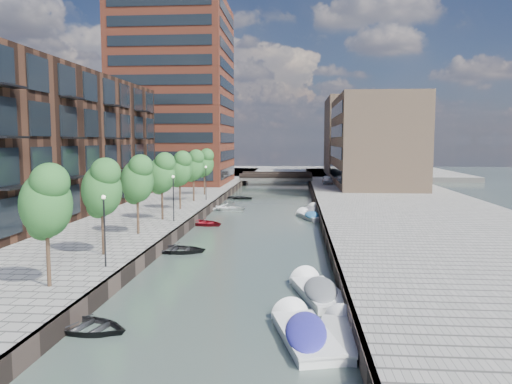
# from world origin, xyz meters

# --- Properties ---
(water) EXTENTS (300.00, 300.00, 0.00)m
(water) POSITION_xyz_m (0.00, 40.00, 0.00)
(water) COLOR #38473F
(water) RESTS_ON ground
(quay_right) EXTENTS (20.00, 140.00, 1.00)m
(quay_right) POSITION_xyz_m (16.00, 40.00, 0.50)
(quay_right) COLOR gray
(quay_right) RESTS_ON ground
(quay_wall_left) EXTENTS (0.25, 140.00, 1.00)m
(quay_wall_left) POSITION_xyz_m (-6.10, 40.00, 0.50)
(quay_wall_left) COLOR #332823
(quay_wall_left) RESTS_ON ground
(quay_wall_right) EXTENTS (0.25, 140.00, 1.00)m
(quay_wall_right) POSITION_xyz_m (6.10, 40.00, 0.50)
(quay_wall_right) COLOR #332823
(quay_wall_right) RESTS_ON ground
(far_closure) EXTENTS (80.00, 40.00, 1.00)m
(far_closure) POSITION_xyz_m (0.00, 100.00, 0.50)
(far_closure) COLOR gray
(far_closure) RESTS_ON ground
(apartment_block) EXTENTS (8.00, 38.00, 14.00)m
(apartment_block) POSITION_xyz_m (-20.00, 30.00, 8.00)
(apartment_block) COLOR black
(apartment_block) RESTS_ON quay_left
(tower) EXTENTS (18.00, 18.00, 30.00)m
(tower) POSITION_xyz_m (-17.00, 65.00, 16.00)
(tower) COLOR brown
(tower) RESTS_ON quay_left
(tan_block_near) EXTENTS (12.00, 25.00, 14.00)m
(tan_block_near) POSITION_xyz_m (16.00, 62.00, 8.00)
(tan_block_near) COLOR #997A5E
(tan_block_near) RESTS_ON quay_right
(tan_block_far) EXTENTS (12.00, 20.00, 16.00)m
(tan_block_far) POSITION_xyz_m (16.00, 88.00, 9.00)
(tan_block_far) COLOR #997A5E
(tan_block_far) RESTS_ON quay_right
(bridge) EXTENTS (13.00, 6.00, 1.30)m
(bridge) POSITION_xyz_m (0.00, 72.00, 1.39)
(bridge) COLOR gray
(bridge) RESTS_ON ground
(tree_0) EXTENTS (2.50, 2.50, 5.95)m
(tree_0) POSITION_xyz_m (-8.50, 4.00, 5.31)
(tree_0) COLOR #382619
(tree_0) RESTS_ON quay_left
(tree_1) EXTENTS (2.50, 2.50, 5.95)m
(tree_1) POSITION_xyz_m (-8.50, 11.00, 5.31)
(tree_1) COLOR #382619
(tree_1) RESTS_ON quay_left
(tree_2) EXTENTS (2.50, 2.50, 5.95)m
(tree_2) POSITION_xyz_m (-8.50, 18.00, 5.31)
(tree_2) COLOR #382619
(tree_2) RESTS_ON quay_left
(tree_3) EXTENTS (2.50, 2.50, 5.95)m
(tree_3) POSITION_xyz_m (-8.50, 25.00, 5.31)
(tree_3) COLOR #382619
(tree_3) RESTS_ON quay_left
(tree_4) EXTENTS (2.50, 2.50, 5.95)m
(tree_4) POSITION_xyz_m (-8.50, 32.00, 5.31)
(tree_4) COLOR #382619
(tree_4) RESTS_ON quay_left
(tree_5) EXTENTS (2.50, 2.50, 5.95)m
(tree_5) POSITION_xyz_m (-8.50, 39.00, 5.31)
(tree_5) COLOR #382619
(tree_5) RESTS_ON quay_left
(tree_6) EXTENTS (2.50, 2.50, 5.95)m
(tree_6) POSITION_xyz_m (-8.50, 46.00, 5.31)
(tree_6) COLOR #382619
(tree_6) RESTS_ON quay_left
(lamp_0) EXTENTS (0.24, 0.24, 4.12)m
(lamp_0) POSITION_xyz_m (-7.20, 8.00, 3.51)
(lamp_0) COLOR black
(lamp_0) RESTS_ON quay_left
(lamp_1) EXTENTS (0.24, 0.24, 4.12)m
(lamp_1) POSITION_xyz_m (-7.20, 24.00, 3.51)
(lamp_1) COLOR black
(lamp_1) RESTS_ON quay_left
(lamp_2) EXTENTS (0.24, 0.24, 4.12)m
(lamp_2) POSITION_xyz_m (-7.20, 40.00, 3.51)
(lamp_2) COLOR black
(lamp_2) RESTS_ON quay_left
(sloop_0) EXTENTS (4.64, 3.80, 0.84)m
(sloop_0) POSITION_xyz_m (-5.40, 1.00, 0.00)
(sloop_0) COLOR black
(sloop_0) RESTS_ON ground
(sloop_1) EXTENTS (4.51, 3.35, 0.90)m
(sloop_1) POSITION_xyz_m (-5.04, 16.20, 0.00)
(sloop_1) COLOR black
(sloop_1) RESTS_ON ground
(sloop_2) EXTENTS (5.21, 4.59, 0.89)m
(sloop_2) POSITION_xyz_m (-5.40, 28.11, 0.00)
(sloop_2) COLOR maroon
(sloop_2) RESTS_ON ground
(sloop_3) EXTENTS (5.67, 4.61, 1.03)m
(sloop_3) POSITION_xyz_m (-4.61, 38.36, 0.00)
(sloop_3) COLOR white
(sloop_3) RESTS_ON ground
(sloop_4) EXTENTS (4.70, 3.93, 0.84)m
(sloop_4) POSITION_xyz_m (-4.29, 49.93, 0.00)
(sloop_4) COLOR black
(sloop_4) RESTS_ON ground
(motorboat_0) EXTENTS (3.07, 5.65, 1.79)m
(motorboat_0) POSITION_xyz_m (3.98, 1.00, 0.22)
(motorboat_0) COLOR white
(motorboat_0) RESTS_ON ground
(motorboat_1) EXTENTS (3.24, 5.78, 1.83)m
(motorboat_1) POSITION_xyz_m (4.82, 6.74, 0.22)
(motorboat_1) COLOR white
(motorboat_1) RESTS_ON ground
(motorboat_2) EXTENTS (2.15, 4.78, 1.54)m
(motorboat_2) POSITION_xyz_m (5.48, 1.14, 0.09)
(motorboat_2) COLOR silver
(motorboat_2) RESTS_ON ground
(motorboat_3) EXTENTS (3.29, 5.16, 1.63)m
(motorboat_3) POSITION_xyz_m (5.16, 33.18, 0.20)
(motorboat_3) COLOR #B8B9B7
(motorboat_3) RESTS_ON ground
(motorboat_4) EXTENTS (2.64, 5.24, 1.67)m
(motorboat_4) POSITION_xyz_m (5.32, 37.14, 0.20)
(motorboat_4) COLOR #B7B6B5
(motorboat_4) RESTS_ON ground
(car) EXTENTS (1.73, 4.14, 1.40)m
(car) POSITION_xyz_m (8.83, 63.99, 1.70)
(car) COLOR silver
(car) RESTS_ON quay_right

